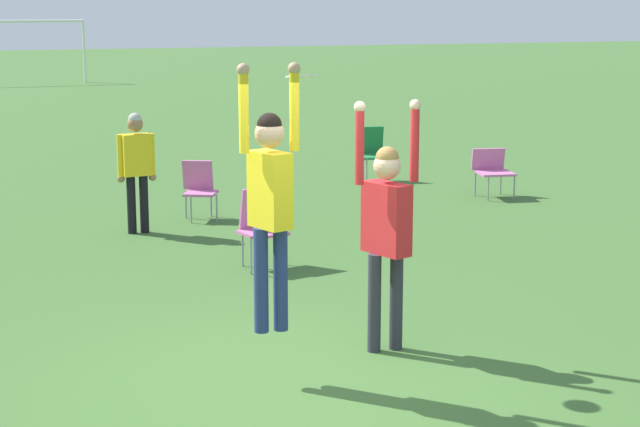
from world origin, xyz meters
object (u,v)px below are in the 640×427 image
object	(u,v)px
person_jumping	(270,191)
frisbee	(301,76)
camping_chair_0	(372,150)
camping_chair_1	(260,221)
camping_chair_2	(492,168)
person_defending	(386,219)
camping_chair_3	(199,185)
person_spectator_near	(136,162)

from	to	relation	value
person_jumping	frisbee	distance (m)	1.06
camping_chair_0	camping_chair_1	xyz separation A→B (m)	(-3.45, -5.32, 0.00)
frisbee	camping_chair_0	xyz separation A→B (m)	(3.98, 8.68, -1.96)
person_jumping	camping_chair_2	bearing A→B (deg)	-59.43
person_defending	frisbee	bearing A→B (deg)	-108.18
frisbee	camping_chair_3	xyz separation A→B (m)	(0.43, 6.40, -2.02)
person_jumping	camping_chair_0	distance (m)	10.15
person_jumping	camping_chair_1	size ratio (longest dim) A/B	2.33
frisbee	camping_chair_3	world-z (taller)	frisbee
person_jumping	camping_chair_2	distance (m)	9.14
camping_chair_1	person_spectator_near	world-z (taller)	person_spectator_near
frisbee	camping_chair_2	world-z (taller)	frisbee
camping_chair_3	person_spectator_near	bearing A→B (deg)	59.21
camping_chair_3	camping_chair_1	bearing A→B (deg)	116.33
frisbee	person_spectator_near	world-z (taller)	frisbee
camping_chair_1	camping_chair_2	distance (m)	5.78
camping_chair_0	camping_chair_1	size ratio (longest dim) A/B	1.00
camping_chair_1	frisbee	bearing A→B (deg)	64.74
camping_chair_2	camping_chair_3	size ratio (longest dim) A/B	0.91
person_jumping	camping_chair_0	world-z (taller)	person_jumping
camping_chair_3	person_jumping	bearing A→B (deg)	107.55
person_defending	frisbee	size ratio (longest dim) A/B	8.72
person_spectator_near	person_defending	bearing A→B (deg)	-83.85
camping_chair_0	person_spectator_near	bearing A→B (deg)	41.92
frisbee	person_spectator_near	distance (m)	5.93
camping_chair_2	camping_chair_0	bearing A→B (deg)	-48.64
person_defending	camping_chair_3	xyz separation A→B (m)	(-0.37, 6.36, -0.74)
camping_chair_0	camping_chair_1	bearing A→B (deg)	65.79
camping_chair_0	person_spectator_near	world-z (taller)	person_spectator_near
camping_chair_2	camping_chair_1	bearing A→B (deg)	43.31
person_defending	camping_chair_2	xyz separation A→B (m)	(4.48, 6.61, -0.77)
camping_chair_3	person_spectator_near	xyz separation A→B (m)	(-1.00, -0.70, 0.49)
person_jumping	person_spectator_near	xyz separation A→B (m)	(-0.18, 6.12, -0.65)
person_defending	person_jumping	bearing A→B (deg)	-90.00
person_defending	camping_chair_0	size ratio (longest dim) A/B	2.41
person_jumping	camping_chair_3	xyz separation A→B (m)	(0.83, 6.82, -1.14)
person_defending	camping_chair_1	bearing A→B (deg)	164.10
camping_chair_0	camping_chair_2	xyz separation A→B (m)	(1.31, -2.04, -0.09)
person_defending	camping_chair_3	size ratio (longest dim) A/B	2.70
person_jumping	camping_chair_3	world-z (taller)	person_jumping
camping_chair_1	person_spectator_near	distance (m)	2.62
person_defending	frisbee	xyz separation A→B (m)	(-0.80, -0.03, 1.28)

